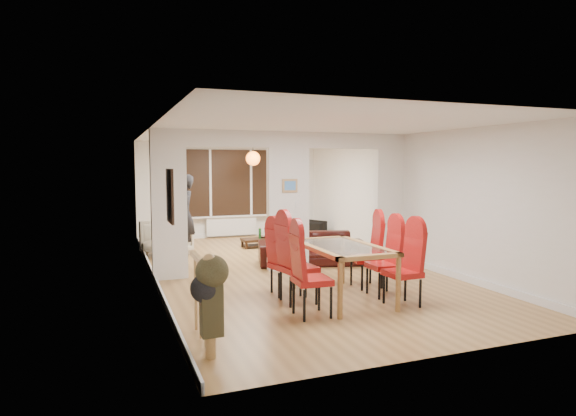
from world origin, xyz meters
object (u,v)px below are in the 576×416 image
dining_chair_ra (402,267)px  dining_chair_la (312,274)px  dining_chair_rb (384,260)px  bottle (260,233)px  bowl (263,237)px  armchair (166,237)px  television (312,229)px  dining_chair_rc (367,253)px  dining_chair_lb (298,262)px  dining_chair_lc (286,260)px  sofa (313,248)px  person (185,215)px  coffee_table (261,243)px  dining_table (342,272)px

dining_chair_ra → dining_chair_la: bearing=177.2°
dining_chair_rb → bottle: dining_chair_rb is taller
bottle → bowl: size_ratio=1.35×
bowl → armchair: bearing=-172.9°
dining_chair_ra → armchair: 5.77m
television → dining_chair_rc: bearing=141.1°
dining_chair_lb → bottle: size_ratio=4.45×
dining_chair_la → dining_chair_lc: dining_chair_la is taller
dining_chair_ra → sofa: (-0.02, 3.11, -0.24)m
dining_chair_ra → television: dining_chair_ra is taller
dining_chair_la → person: bearing=104.1°
armchair → coffee_table: bearing=64.8°
person → bottle: bearing=114.9°
dining_chair_lc → dining_chair_ra: (1.32, -1.14, 0.02)m
sofa → coffee_table: size_ratio=2.35×
dining_chair_lc → dining_chair_rc: 1.39m
dining_chair_lc → bottle: size_ratio=4.00×
dining_chair_la → armchair: bearing=107.9°
dining_chair_lb → coffee_table: size_ratio=1.29×
dining_chair_rb → bowl: 4.88m
armchair → sofa: bearing=21.0°
dining_chair_la → bottle: bearing=83.7°
dining_chair_ra → sofa: 3.12m
dining_chair_rc → coffee_table: dining_chair_rc is taller
dining_chair_lc → sofa: size_ratio=0.49×
dining_chair_ra → bowl: (-0.33, 5.41, -0.32)m
dining_chair_rb → dining_chair_la: bearing=-156.6°
dining_table → armchair: size_ratio=2.01×
dining_chair_rc → dining_chair_rb: bearing=-79.7°
dining_chair_ra → bowl: size_ratio=5.60×
coffee_table → bottle: bottle is taller
dining_chair_la → armchair: dining_chair_la is taller
dining_chair_ra → dining_chair_rb: size_ratio=1.01×
television → coffee_table: (-1.74, -0.84, -0.14)m
sofa → television: size_ratio=2.50×
dining_chair_lb → dining_chair_lc: bearing=85.4°
dining_chair_ra → television: bearing=75.6°
dining_chair_la → bottle: size_ratio=4.27×
dining_chair_rc → person: size_ratio=0.62×
television → dining_chair_lb: bearing=129.6°
dining_chair_la → dining_chair_lb: (0.07, 0.65, 0.02)m
dining_table → dining_chair_lc: bearing=140.9°
bottle → dining_chair_rb: bearing=-84.4°
armchair → television: 4.15m
armchair → person: person is taller
dining_chair_rc → sofa: size_ratio=0.51×
dining_chair_lc → television: 5.74m
dining_table → bowl: (0.32, 4.82, -0.17)m
television → bowl: television is taller
bottle → sofa: bearing=-79.6°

